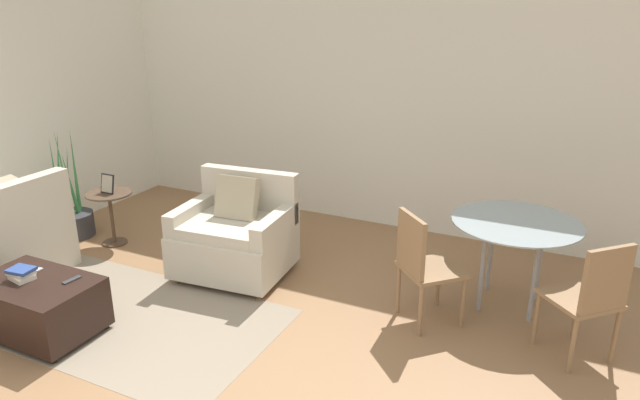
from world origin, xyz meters
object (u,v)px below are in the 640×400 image
object	(u,v)px
dining_chair_near_right	(591,294)
picture_frame	(107,184)
tv_remote_secondary	(34,272)
side_table	(111,208)
dining_chair_near_left	(422,261)
potted_plant	(72,216)
tv_remote_primary	(72,280)
dining_table	(515,232)
book_stack	(21,274)
armchair	(236,236)
ottoman	(38,304)

from	to	relation	value
dining_chair_near_right	picture_frame	bearing A→B (deg)	178.65
tv_remote_secondary	dining_chair_near_right	distance (m)	4.02
side_table	dining_chair_near_left	xyz separation A→B (m)	(3.25, -0.10, 0.13)
picture_frame	dining_chair_near_right	bearing A→B (deg)	-1.35
side_table	potted_plant	bearing A→B (deg)	-177.26
tv_remote_primary	dining_table	size ratio (longest dim) A/B	0.15
potted_plant	book_stack	bearing A→B (deg)	-51.46
dining_chair_near_left	side_table	bearing A→B (deg)	178.17
armchair	potted_plant	xyz separation A→B (m)	(-2.05, -0.02, -0.14)
tv_remote_primary	dining_chair_near_right	distance (m)	3.66
potted_plant	side_table	world-z (taller)	potted_plant
armchair	dining_chair_near_left	distance (m)	1.75
tv_remote_primary	picture_frame	xyz separation A→B (m)	(-0.97, 1.35, 0.22)
book_stack	dining_chair_near_right	size ratio (longest dim) A/B	0.22
potted_plant	dining_chair_near_right	bearing A→B (deg)	-0.90
book_stack	dining_chair_near_left	xyz separation A→B (m)	(2.63, 1.39, 0.05)
potted_plant	picture_frame	bearing A→B (deg)	2.73
armchair	tv_remote_primary	xyz separation A→B (m)	(-0.53, -1.35, 0.07)
book_stack	dining_chair_near_left	size ratio (longest dim) A/B	0.22
tv_remote_primary	picture_frame	size ratio (longest dim) A/B	0.76
armchair	picture_frame	xyz separation A→B (m)	(-1.51, 0.01, 0.28)
armchair	potted_plant	size ratio (longest dim) A/B	0.88
side_table	picture_frame	size ratio (longest dim) A/B	2.85
side_table	dining_table	bearing A→B (deg)	7.09
potted_plant	side_table	xyz separation A→B (m)	(0.54, 0.03, 0.17)
book_stack	tv_remote_primary	xyz separation A→B (m)	(0.35, 0.14, -0.04)
potted_plant	dining_chair_near_left	bearing A→B (deg)	-1.18
side_table	dining_chair_near_right	distance (m)	4.42
picture_frame	book_stack	bearing A→B (deg)	-67.25
book_stack	potted_plant	world-z (taller)	potted_plant
tv_remote_secondary	dining_table	xyz separation A→B (m)	(3.23, 1.86, 0.21)
tv_remote_secondary	side_table	size ratio (longest dim) A/B	0.26
dining_chair_near_right	book_stack	bearing A→B (deg)	-159.84
tv_remote_secondary	picture_frame	world-z (taller)	picture_frame
potted_plant	dining_chair_near_left	distance (m)	3.81
ottoman	dining_table	xyz separation A→B (m)	(3.11, 1.96, 0.41)
dining_chair_near_left	potted_plant	bearing A→B (deg)	178.82
book_stack	picture_frame	xyz separation A→B (m)	(-0.63, 1.49, 0.17)
book_stack	dining_chair_near_left	bearing A→B (deg)	27.90
armchair	dining_table	world-z (taller)	armchair
dining_table	dining_chair_near_left	bearing A→B (deg)	-135.00
dining_chair_near_left	dining_chair_near_right	size ratio (longest dim) A/B	1.00
side_table	tv_remote_secondary	bearing A→B (deg)	-66.31
tv_remote_primary	potted_plant	bearing A→B (deg)	138.88
ottoman	dining_chair_near_left	distance (m)	2.89
book_stack	tv_remote_primary	world-z (taller)	book_stack
tv_remote_secondary	side_table	world-z (taller)	side_table
tv_remote_primary	dining_chair_near_left	distance (m)	2.60
picture_frame	dining_table	xyz separation A→B (m)	(3.83, 0.48, -0.01)
ottoman	tv_remote_secondary	xyz separation A→B (m)	(-0.12, 0.10, 0.20)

